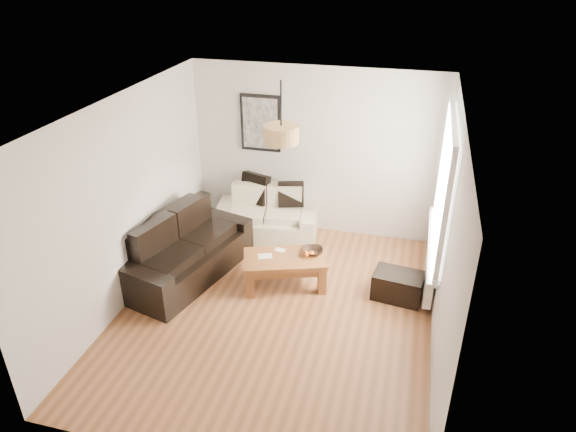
% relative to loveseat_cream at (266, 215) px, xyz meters
% --- Properties ---
extents(floor, '(4.50, 4.50, 0.00)m').
position_rel_loveseat_cream_xyz_m(floor, '(0.65, -1.78, -0.39)').
color(floor, brown).
rests_on(floor, ground).
extents(ceiling, '(3.80, 4.50, 0.00)m').
position_rel_loveseat_cream_xyz_m(ceiling, '(0.65, -1.78, 2.21)').
color(ceiling, white).
rests_on(ceiling, floor).
extents(wall_back, '(3.80, 0.04, 2.60)m').
position_rel_loveseat_cream_xyz_m(wall_back, '(0.65, 0.47, 0.91)').
color(wall_back, silver).
rests_on(wall_back, floor).
extents(wall_front, '(3.80, 0.04, 2.60)m').
position_rel_loveseat_cream_xyz_m(wall_front, '(0.65, -4.03, 0.91)').
color(wall_front, silver).
rests_on(wall_front, floor).
extents(wall_left, '(0.04, 4.50, 2.60)m').
position_rel_loveseat_cream_xyz_m(wall_left, '(-1.25, -1.78, 0.91)').
color(wall_left, silver).
rests_on(wall_left, floor).
extents(wall_right, '(0.04, 4.50, 2.60)m').
position_rel_loveseat_cream_xyz_m(wall_right, '(2.55, -1.78, 0.91)').
color(wall_right, silver).
rests_on(wall_right, floor).
extents(window_bay, '(0.14, 1.90, 1.60)m').
position_rel_loveseat_cream_xyz_m(window_bay, '(2.51, -0.98, 1.21)').
color(window_bay, white).
rests_on(window_bay, wall_right).
extents(radiator, '(0.10, 0.90, 0.52)m').
position_rel_loveseat_cream_xyz_m(radiator, '(2.47, -0.98, -0.01)').
color(radiator, white).
rests_on(radiator, wall_right).
extents(poster, '(0.62, 0.04, 0.87)m').
position_rel_loveseat_cream_xyz_m(poster, '(-0.20, 0.44, 1.31)').
color(poster, black).
rests_on(poster, wall_back).
extents(pendant_shade, '(0.40, 0.40, 0.20)m').
position_rel_loveseat_cream_xyz_m(pendant_shade, '(0.65, -1.48, 1.84)').
color(pendant_shade, tan).
rests_on(pendant_shade, ceiling).
extents(loveseat_cream, '(1.66, 1.07, 0.77)m').
position_rel_loveseat_cream_xyz_m(loveseat_cream, '(0.00, 0.00, 0.00)').
color(loveseat_cream, '#BEB799').
rests_on(loveseat_cream, floor).
extents(sofa_leather, '(1.42, 2.13, 0.85)m').
position_rel_loveseat_cream_xyz_m(sofa_leather, '(-0.78, -1.29, 0.04)').
color(sofa_leather, black).
rests_on(sofa_leather, floor).
extents(coffee_table, '(1.21, 0.91, 0.44)m').
position_rel_loveseat_cream_xyz_m(coffee_table, '(0.62, -1.19, -0.16)').
color(coffee_table, brown).
rests_on(coffee_table, floor).
extents(ottoman, '(0.68, 0.49, 0.36)m').
position_rel_loveseat_cream_xyz_m(ottoman, '(2.10, -1.10, -0.21)').
color(ottoman, black).
rests_on(ottoman, floor).
extents(cushion_left, '(0.48, 0.29, 0.46)m').
position_rel_loveseat_cream_xyz_m(cushion_left, '(-0.23, 0.19, 0.34)').
color(cushion_left, black).
rests_on(cushion_left, loveseat_cream).
extents(cushion_right, '(0.41, 0.23, 0.39)m').
position_rel_loveseat_cream_xyz_m(cushion_right, '(0.34, 0.19, 0.31)').
color(cushion_right, black).
rests_on(cushion_right, loveseat_cream).
extents(fruit_bowl, '(0.34, 0.34, 0.07)m').
position_rel_loveseat_cream_xyz_m(fruit_bowl, '(0.95, -1.01, 0.09)').
color(fruit_bowl, black).
rests_on(fruit_bowl, coffee_table).
extents(orange_a, '(0.09, 0.09, 0.07)m').
position_rel_loveseat_cream_xyz_m(orange_a, '(0.88, -1.11, 0.10)').
color(orange_a, '#D84A12').
rests_on(orange_a, fruit_bowl).
extents(orange_b, '(0.09, 0.09, 0.07)m').
position_rel_loveseat_cream_xyz_m(orange_b, '(0.95, -1.08, 0.10)').
color(orange_b, orange).
rests_on(orange_b, fruit_bowl).
extents(orange_c, '(0.08, 0.08, 0.07)m').
position_rel_loveseat_cream_xyz_m(orange_c, '(0.89, -1.14, 0.10)').
color(orange_c, '#D85912').
rests_on(orange_c, fruit_bowl).
extents(papers, '(0.22, 0.19, 0.01)m').
position_rel_loveseat_cream_xyz_m(papers, '(0.36, -1.24, 0.06)').
color(papers, white).
rests_on(papers, coffee_table).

